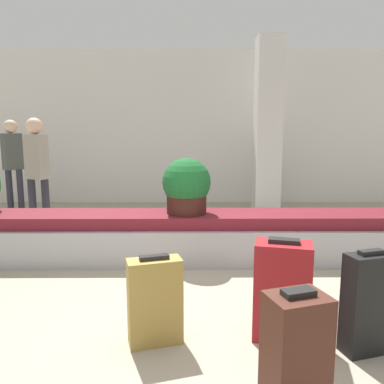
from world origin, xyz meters
The scene contains 11 objects.
ground_plane centered at (0.00, 0.00, 0.00)m, with size 18.00×18.00×0.00m, color #9E937F.
back_wall centered at (0.00, 5.42, 1.60)m, with size 18.00×0.06×3.20m.
carousel centered at (0.00, 1.69, 0.27)m, with size 8.43×0.77×0.56m.
pillar centered at (1.41, 4.34, 1.60)m, with size 0.47×0.47×3.20m.
suitcase_0 centered at (0.64, -0.08, 0.36)m, with size 0.45×0.34×0.75m.
suitcase_1 centered at (0.50, -0.92, 0.36)m, with size 0.34×0.30×0.74m.
suitcase_3 centered at (1.17, -0.26, 0.35)m, with size 0.35×0.24×0.73m.
suitcase_4 centered at (-0.28, -0.14, 0.31)m, with size 0.41×0.26×0.65m.
potted_plant_0 centered at (-0.06, 1.68, 0.87)m, with size 0.57×0.57×0.65m.
traveler_0 centered at (-3.26, 4.22, 1.04)m, with size 0.34×0.36×1.73m.
traveler_1 centered at (-2.28, 2.88, 1.03)m, with size 0.37×0.31×1.71m.
Camera 1 is at (-0.03, -2.63, 1.49)m, focal length 35.00 mm.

